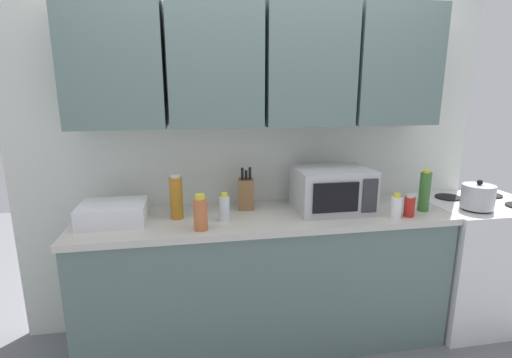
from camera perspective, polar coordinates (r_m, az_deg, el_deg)
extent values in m
cube|color=silver|center=(2.65, 0.05, 5.21)|extent=(3.23, 0.06, 2.60)
cube|color=slate|center=(2.44, -20.60, 16.06)|extent=(0.56, 0.33, 0.75)
cube|color=slate|center=(2.41, -6.26, 16.84)|extent=(0.56, 0.33, 0.75)
cube|color=slate|center=(2.52, 7.65, 16.65)|extent=(0.56, 0.33, 0.75)
cube|color=slate|center=(2.75, 19.74, 15.72)|extent=(0.56, 0.33, 0.75)
cube|color=slate|center=(2.61, 1.37, -15.09)|extent=(2.33, 0.60, 0.86)
cube|color=beige|center=(2.43, 1.43, -5.73)|extent=(2.36, 0.63, 0.04)
cube|color=silver|center=(3.25, 30.08, -10.67)|extent=(0.76, 0.64, 0.90)
cylinder|color=black|center=(2.90, 30.29, -3.90)|extent=(0.18, 0.18, 0.01)
cylinder|color=black|center=(3.11, 27.01, -2.47)|extent=(0.18, 0.18, 0.01)
cylinder|color=black|center=(3.32, 31.70, -2.07)|extent=(0.18, 0.18, 0.01)
cylinder|color=#B2B2B7|center=(2.88, 30.48, -2.30)|extent=(0.20, 0.20, 0.16)
sphere|color=black|center=(2.86, 30.71, -0.44)|extent=(0.04, 0.04, 0.04)
cube|color=#B7B7BC|center=(2.51, 11.41, -1.57)|extent=(0.48, 0.36, 0.28)
cube|color=black|center=(2.33, 11.97, -2.78)|extent=(0.29, 0.01, 0.18)
cube|color=#2D2D33|center=(2.42, 16.82, -2.45)|extent=(0.10, 0.01, 0.21)
cube|color=silver|center=(2.41, -20.71, -4.82)|extent=(0.38, 0.30, 0.12)
cube|color=brown|center=(2.51, -1.52, -2.27)|extent=(0.12, 0.14, 0.20)
cylinder|color=black|center=(2.46, -2.08, 0.78)|extent=(0.02, 0.02, 0.08)
cylinder|color=black|center=(2.47, -1.50, 0.61)|extent=(0.02, 0.02, 0.06)
cylinder|color=black|center=(2.47, -0.93, 0.85)|extent=(0.02, 0.02, 0.08)
cylinder|color=#386B2D|center=(2.69, 24.10, -1.77)|extent=(0.07, 0.07, 0.26)
cylinder|color=yellow|center=(2.66, 24.37, 1.08)|extent=(0.04, 0.04, 0.02)
cylinder|color=#BC6638|center=(2.15, -8.38, -5.33)|extent=(0.08, 0.08, 0.18)
cylinder|color=yellow|center=(2.12, -8.47, -2.66)|extent=(0.06, 0.06, 0.03)
cylinder|color=#AD701E|center=(2.36, -11.94, -2.83)|extent=(0.08, 0.08, 0.26)
cylinder|color=silver|center=(2.32, -12.10, 0.42)|extent=(0.06, 0.06, 0.02)
cylinder|color=silver|center=(2.29, -4.78, -4.51)|extent=(0.06, 0.06, 0.15)
cylinder|color=yellow|center=(2.27, -4.82, -2.40)|extent=(0.04, 0.04, 0.03)
cylinder|color=white|center=(2.48, 20.37, -4.10)|extent=(0.07, 0.07, 0.13)
cylinder|color=yellow|center=(2.46, 20.52, -2.34)|extent=(0.04, 0.04, 0.03)
cylinder|color=red|center=(2.55, 22.14, -3.92)|extent=(0.06, 0.06, 0.12)
cylinder|color=silver|center=(2.53, 22.28, -2.39)|extent=(0.05, 0.05, 0.02)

